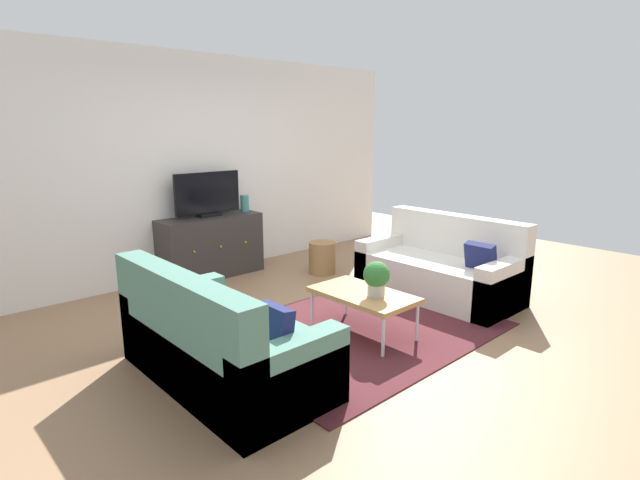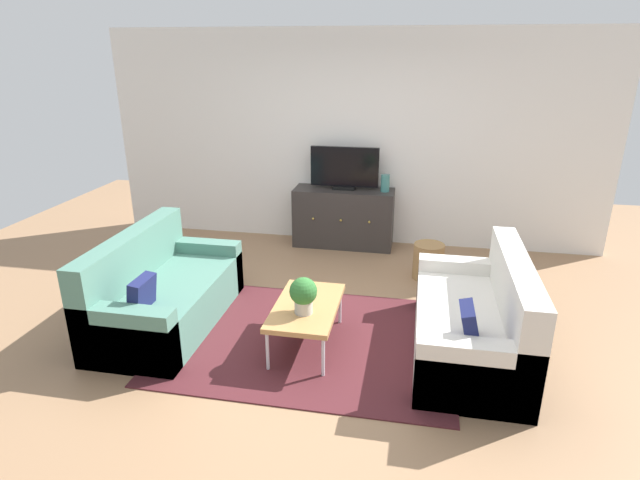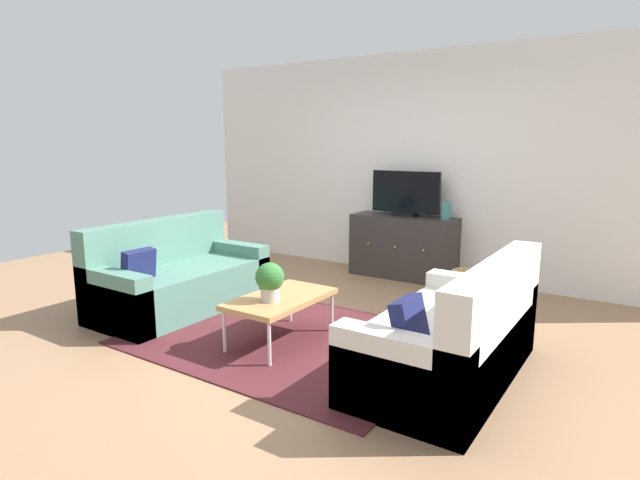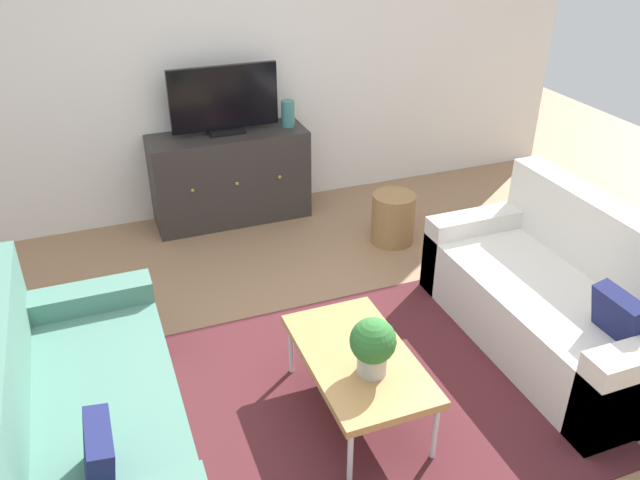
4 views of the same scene
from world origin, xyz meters
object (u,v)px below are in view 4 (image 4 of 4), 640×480
couch_right_side (565,301)px  coffee_table (358,360)px  couch_left_side (69,427)px  potted_plant (372,345)px  wicker_basket (393,218)px  flat_screen_tv (224,101)px  glass_vase (288,113)px  tv_console (230,177)px

couch_right_side → coffee_table: 1.45m
couch_right_side → couch_left_side: bearing=180.0°
potted_plant → wicker_basket: potted_plant is taller
couch_left_side → couch_right_side: same height
coffee_table → potted_plant: 0.25m
potted_plant → flat_screen_tv: bearing=91.2°
couch_left_side → flat_screen_tv: size_ratio=1.97×
potted_plant → wicker_basket: (1.04, 1.79, -0.37)m
couch_left_side → wicker_basket: size_ratio=4.20×
couch_right_side → coffee_table: (-1.45, -0.13, 0.08)m
coffee_table → flat_screen_tv: (-0.05, 2.52, 0.66)m
couch_right_side → glass_vase: glass_vase is taller
flat_screen_tv → wicker_basket: bearing=-38.6°
couch_right_side → tv_console: couch_right_side is taller
flat_screen_tv → glass_vase: flat_screen_tv is taller
couch_left_side → potted_plant: size_ratio=5.46×
tv_console → flat_screen_tv: size_ratio=1.48×
couch_right_side → potted_plant: 1.49m
coffee_table → glass_vase: glass_vase is taller
coffee_table → potted_plant: (0.00, -0.14, 0.20)m
couch_left_side → glass_vase: bearing=51.4°
couch_right_side → glass_vase: (-0.98, 2.37, 0.58)m
tv_console → wicker_basket: (1.09, -0.85, -0.18)m
glass_vase → coffee_table: bearing=-100.6°
couch_right_side → wicker_basket: bearing=104.9°
coffee_table → tv_console: 2.51m
potted_plant → glass_vase: (0.46, 2.65, 0.30)m
coffee_table → glass_vase: bearing=79.4°
flat_screen_tv → glass_vase: 0.54m
wicker_basket → potted_plant: bearing=-120.0°
tv_console → couch_left_side: bearing=-120.1°
couch_left_side → wicker_basket: couch_left_side is taller
couch_right_side → flat_screen_tv: 2.92m
tv_console → glass_vase: bearing=0.0°
couch_left_side → glass_vase: glass_vase is taller
coffee_table → wicker_basket: 1.96m
couch_right_side → wicker_basket: couch_right_side is taller
couch_left_side → wicker_basket: (2.47, 1.52, -0.09)m
couch_left_side → couch_right_side: bearing=0.0°
coffee_table → glass_vase: 2.60m
couch_left_side → flat_screen_tv: bearing=60.1°
couch_left_side → couch_right_side: 2.88m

